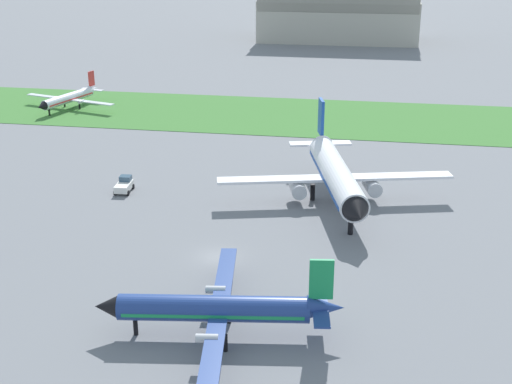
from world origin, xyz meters
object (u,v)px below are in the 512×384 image
Objects in this scene: airplane_taxiing_turboprop at (69,98)px; pushback_tug_midfield at (124,185)px; airplane_midfield_jet at (336,174)px; airplane_foreground_turboprop at (219,308)px.

airplane_taxiing_turboprop is 49.14m from pushback_tug_midfield.
airplane_taxiing_turboprop is at bearing -141.15° from airplane_midfield_jet.
airplane_taxiing_turboprop is 5.43× the size of pushback_tug_midfield.
airplane_midfield_jet is 8.12× the size of pushback_tug_midfield.
airplane_taxiing_turboprop is (-54.27, 40.97, -1.63)m from airplane_midfield_jet.
airplane_taxiing_turboprop is at bearing -65.85° from airplane_foreground_turboprop.
airplane_midfield_jet is at bearing 69.14° from airplane_taxiing_turboprop.
airplane_midfield_jet is 34.62m from airplane_foreground_turboprop.
airplane_foreground_turboprop is 38.75m from pushback_tug_midfield.
airplane_midfield_jet is 1.50× the size of airplane_taxiing_turboprop.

